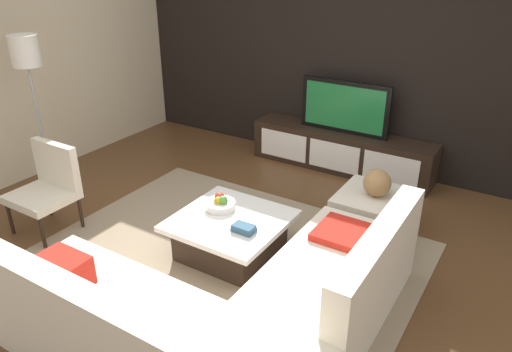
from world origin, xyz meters
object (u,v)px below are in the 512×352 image
media_console (341,151)px  ottoman (374,213)px  sectional_couch (226,314)px  accent_chair_near (48,183)px  coffee_table (231,235)px  floor_lamp (27,63)px  fruit_bowl (220,203)px  book_stack (244,228)px  decorative_ball (377,183)px  television (345,107)px

media_console → ottoman: (0.87, -1.22, -0.05)m
sectional_couch → accent_chair_near: 2.45m
coffee_table → floor_lamp: 2.82m
media_console → coffee_table: size_ratio=2.40×
coffee_table → ottoman: (0.97, 1.08, -0.00)m
fruit_bowl → book_stack: fruit_bowl is taller
sectional_couch → coffee_table: size_ratio=2.51×
floor_lamp → media_console: bearing=41.8°
ottoman → decorative_ball: 0.33m
book_stack → decorative_ball: bearing=58.4°
media_console → ottoman: size_ratio=3.29×
television → accent_chair_near: television is taller
book_stack → television: bearing=93.0°
television → ottoman: bearing=-54.6°
media_console → ottoman: media_console is taller
television → decorative_ball: (0.87, -1.22, -0.29)m
media_console → sectional_couch: 3.29m
television → decorative_ball: size_ratio=4.19×
accent_chair_near → ottoman: 3.20m
media_console → sectional_couch: (0.52, -3.25, 0.03)m
television → coffee_table: television is taller
decorative_ball → fruit_bowl: bearing=-139.5°
media_console → book_stack: bearing=-87.0°
coffee_table → book_stack: 0.33m
fruit_bowl → book_stack: bearing=-29.0°
ottoman → fruit_bowl: (-1.15, -0.98, 0.23)m
ottoman → sectional_couch: bearing=-99.6°
accent_chair_near → decorative_ball: (2.75, 1.61, 0.04)m
accent_chair_near → ottoman: bearing=26.4°
coffee_table → media_console: bearing=87.5°
television → media_console: bearing=-90.0°
television → fruit_bowl: (-0.28, -2.19, -0.39)m
floor_lamp → ottoman: (3.47, 1.11, -1.28)m
media_console → floor_lamp: 3.71m
media_console → fruit_bowl: size_ratio=8.22×
television → sectional_couch: 3.34m
accent_chair_near → coffee_table: bearing=12.7°
floor_lamp → book_stack: 2.94m
coffee_table → accent_chair_near: bearing=-163.4°
coffee_table → fruit_bowl: 0.31m
fruit_bowl → sectional_couch: bearing=-52.7°
accent_chair_near → ottoman: size_ratio=1.24×
sectional_couch → fruit_bowl: 1.34m
media_console → decorative_ball: 1.52m
floor_lamp → book_stack: size_ratio=8.89×
fruit_bowl → media_console: bearing=82.7°
television → fruit_bowl: 2.25m
floor_lamp → book_stack: bearing=-1.8°
accent_chair_near → book_stack: accent_chair_near is taller
accent_chair_near → fruit_bowl: bearing=17.7°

